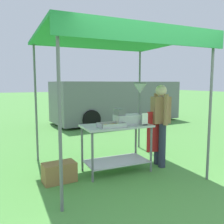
% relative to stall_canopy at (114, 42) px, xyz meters
% --- Properties ---
extents(ground_plane, '(70.00, 70.00, 0.00)m').
position_rel_stall_canopy_xyz_m(ground_plane, '(0.16, 4.57, -2.37)').
color(ground_plane, '#519342').
extents(stall_canopy, '(2.70, 2.48, 2.47)m').
position_rel_stall_canopy_xyz_m(stall_canopy, '(0.00, 0.00, 0.00)').
color(stall_canopy, slate).
rests_on(stall_canopy, ground).
extents(donut_cart, '(1.25, 0.67, 0.88)m').
position_rel_stall_canopy_xyz_m(donut_cart, '(0.00, -0.10, -1.75)').
color(donut_cart, '#B7B7BC').
rests_on(donut_cart, ground).
extents(donut_tray, '(0.46, 0.28, 0.07)m').
position_rel_stall_canopy_xyz_m(donut_tray, '(-0.16, -0.23, -1.47)').
color(donut_tray, '#B7B7BC').
rests_on(donut_tray, donut_cart).
extents(donut_fryer, '(0.63, 0.28, 0.78)m').
position_rel_stall_canopy_xyz_m(donut_fryer, '(0.31, -0.11, -1.23)').
color(donut_fryer, '#B7B7BC').
rests_on(donut_fryer, donut_cart).
extents(menu_sign, '(0.13, 0.05, 0.22)m').
position_rel_stall_canopy_xyz_m(menu_sign, '(0.46, -0.33, -1.40)').
color(menu_sign, black).
rests_on(menu_sign, donut_cart).
extents(vendor, '(0.46, 0.54, 1.61)m').
position_rel_stall_canopy_xyz_m(vendor, '(0.92, -0.16, -1.47)').
color(vendor, '#2D3347').
rests_on(vendor, ground).
extents(supply_crate, '(0.56, 0.35, 0.33)m').
position_rel_stall_canopy_xyz_m(supply_crate, '(-1.08, -0.14, -2.21)').
color(supply_crate, olive).
rests_on(supply_crate, ground).
extents(van_grey, '(5.43, 2.45, 1.69)m').
position_rel_stall_canopy_xyz_m(van_grey, '(2.54, 5.17, -1.50)').
color(van_grey, slate).
rests_on(van_grey, ground).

